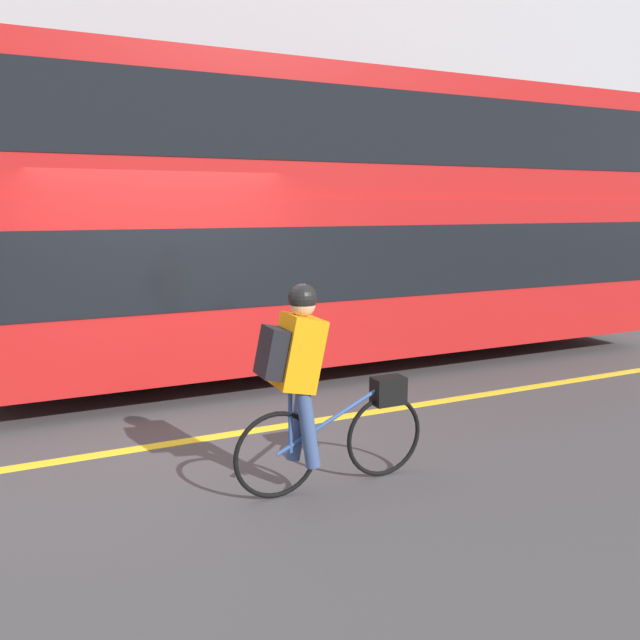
% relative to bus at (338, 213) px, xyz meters
% --- Properties ---
extents(ground_plane, '(80.00, 80.00, 0.00)m').
position_rel_bus_xyz_m(ground_plane, '(-2.58, -2.17, -2.06)').
color(ground_plane, '#424244').
extents(road_center_line, '(50.00, 0.14, 0.01)m').
position_rel_bus_xyz_m(road_center_line, '(-2.58, -2.17, -2.06)').
color(road_center_line, yellow).
rests_on(road_center_line, ground_plane).
extents(sidewalk_curb, '(60.00, 2.23, 0.16)m').
position_rel_bus_xyz_m(sidewalk_curb, '(-2.58, 3.00, -1.98)').
color(sidewalk_curb, gray).
rests_on(sidewalk_curb, ground_plane).
extents(building_facade, '(60.00, 0.30, 7.95)m').
position_rel_bus_xyz_m(building_facade, '(-2.58, 4.27, 1.91)').
color(building_facade, '#9E9EA3').
rests_on(building_facade, ground_plane).
extents(bus, '(9.34, 2.53, 3.73)m').
position_rel_bus_xyz_m(bus, '(0.00, 0.00, 0.00)').
color(bus, black).
rests_on(bus, ground_plane).
extents(cyclist_on_bike, '(1.59, 0.32, 1.60)m').
position_rel_bus_xyz_m(cyclist_on_bike, '(-2.00, -3.58, -1.20)').
color(cyclist_on_bike, black).
rests_on(cyclist_on_bike, ground_plane).
extents(street_sign_post, '(0.36, 0.09, 2.76)m').
position_rel_bus_xyz_m(street_sign_post, '(4.53, 2.88, -0.37)').
color(street_sign_post, '#59595B').
rests_on(street_sign_post, sidewalk_curb).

